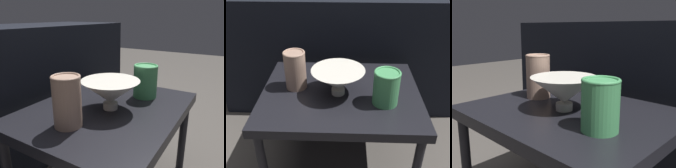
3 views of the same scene
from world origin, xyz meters
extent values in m
cube|color=black|center=(0.00, 0.00, 0.39)|extent=(0.70, 0.55, 0.04)
cylinder|color=black|center=(-0.31, -0.24, 0.18)|extent=(0.04, 0.04, 0.37)
cylinder|color=black|center=(-0.31, 0.24, 0.18)|extent=(0.04, 0.04, 0.37)
cube|color=black|center=(0.00, 0.60, 0.35)|extent=(1.47, 0.50, 0.71)
cylinder|color=silver|center=(-0.01, -0.02, 0.42)|extent=(0.06, 0.06, 0.03)
cone|color=silver|center=(-0.01, -0.02, 0.48)|extent=(0.23, 0.23, 0.09)
cylinder|color=tan|center=(-0.20, 0.03, 0.49)|extent=(0.09, 0.09, 0.17)
torus|color=tan|center=(-0.20, 0.03, 0.58)|extent=(0.10, 0.10, 0.01)
cylinder|color=#47995B|center=(0.18, -0.08, 0.48)|extent=(0.10, 0.10, 0.14)
torus|color=#47995B|center=(0.18, -0.08, 0.55)|extent=(0.11, 0.11, 0.01)
camera|label=1|loc=(-0.69, -0.43, 0.76)|focal=35.00mm
camera|label=2|loc=(0.02, -0.98, 1.04)|focal=42.00mm
camera|label=3|loc=(0.58, -0.64, 0.69)|focal=42.00mm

